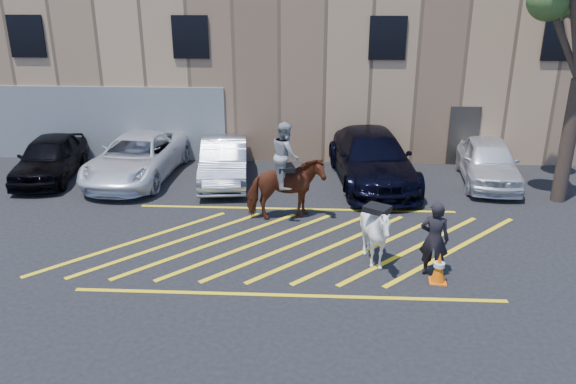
{
  "coord_description": "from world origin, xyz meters",
  "views": [
    {
      "loc": [
        0.57,
        -13.51,
        6.46
      ],
      "look_at": [
        -0.15,
        0.2,
        1.3
      ],
      "focal_mm": 35.0,
      "sensor_mm": 36.0,
      "label": 1
    }
  ],
  "objects_px": {
    "car_blue_suv": "(372,158)",
    "mounted_bay": "(285,181)",
    "car_black_suv": "(50,157)",
    "handler": "(434,239)",
    "saddled_white": "(376,233)",
    "car_silver_sedan": "(224,161)",
    "traffic_cone": "(439,268)",
    "car_white_pickup": "(137,158)",
    "car_white_suv": "(488,161)"
  },
  "relations": [
    {
      "from": "traffic_cone",
      "to": "car_blue_suv",
      "type": "bearing_deg",
      "value": 97.89
    },
    {
      "from": "car_black_suv",
      "to": "car_blue_suv",
      "type": "height_order",
      "value": "car_blue_suv"
    },
    {
      "from": "car_silver_sedan",
      "to": "handler",
      "type": "xyz_separation_m",
      "value": [
        5.88,
        -6.32,
        0.19
      ]
    },
    {
      "from": "car_black_suv",
      "to": "saddled_white",
      "type": "distance_m",
      "value": 12.21
    },
    {
      "from": "car_white_pickup",
      "to": "handler",
      "type": "relative_size",
      "value": 2.93
    },
    {
      "from": "car_blue_suv",
      "to": "car_white_pickup",
      "type": "bearing_deg",
      "value": 173.57
    },
    {
      "from": "car_silver_sedan",
      "to": "mounted_bay",
      "type": "relative_size",
      "value": 1.54
    },
    {
      "from": "car_black_suv",
      "to": "traffic_cone",
      "type": "distance_m",
      "value": 13.81
    },
    {
      "from": "saddled_white",
      "to": "car_silver_sedan",
      "type": "bearing_deg",
      "value": 127.94
    },
    {
      "from": "handler",
      "to": "mounted_bay",
      "type": "distance_m",
      "value": 4.77
    },
    {
      "from": "car_silver_sedan",
      "to": "car_white_suv",
      "type": "bearing_deg",
      "value": -4.43
    },
    {
      "from": "car_black_suv",
      "to": "handler",
      "type": "height_order",
      "value": "handler"
    },
    {
      "from": "car_white_pickup",
      "to": "handler",
      "type": "distance_m",
      "value": 11.04
    },
    {
      "from": "car_black_suv",
      "to": "handler",
      "type": "bearing_deg",
      "value": -34.78
    },
    {
      "from": "car_white_pickup",
      "to": "handler",
      "type": "xyz_separation_m",
      "value": [
        8.96,
        -6.45,
        0.17
      ]
    },
    {
      "from": "car_white_suv",
      "to": "saddled_white",
      "type": "relative_size",
      "value": 2.23
    },
    {
      "from": "car_white_pickup",
      "to": "traffic_cone",
      "type": "distance_m",
      "value": 11.33
    },
    {
      "from": "traffic_cone",
      "to": "handler",
      "type": "bearing_deg",
      "value": 103.39
    },
    {
      "from": "car_white_suv",
      "to": "saddled_white",
      "type": "height_order",
      "value": "saddled_white"
    },
    {
      "from": "car_silver_sedan",
      "to": "handler",
      "type": "bearing_deg",
      "value": -53.75
    },
    {
      "from": "car_white_suv",
      "to": "handler",
      "type": "height_order",
      "value": "handler"
    },
    {
      "from": "car_black_suv",
      "to": "car_white_pickup",
      "type": "relative_size",
      "value": 0.81
    },
    {
      "from": "car_white_pickup",
      "to": "car_black_suv",
      "type": "bearing_deg",
      "value": -174.08
    },
    {
      "from": "car_blue_suv",
      "to": "handler",
      "type": "bearing_deg",
      "value": -89.09
    },
    {
      "from": "car_black_suv",
      "to": "car_blue_suv",
      "type": "relative_size",
      "value": 0.74
    },
    {
      "from": "car_silver_sedan",
      "to": "saddled_white",
      "type": "distance_m",
      "value": 7.46
    },
    {
      "from": "handler",
      "to": "car_blue_suv",
      "type": "bearing_deg",
      "value": -67.01
    },
    {
      "from": "car_silver_sedan",
      "to": "traffic_cone",
      "type": "height_order",
      "value": "car_silver_sedan"
    },
    {
      "from": "car_white_pickup",
      "to": "mounted_bay",
      "type": "relative_size",
      "value": 1.87
    },
    {
      "from": "saddled_white",
      "to": "handler",
      "type": "bearing_deg",
      "value": -18.52
    },
    {
      "from": "car_blue_suv",
      "to": "handler",
      "type": "height_order",
      "value": "handler"
    },
    {
      "from": "car_white_suv",
      "to": "mounted_bay",
      "type": "height_order",
      "value": "mounted_bay"
    },
    {
      "from": "car_white_pickup",
      "to": "saddled_white",
      "type": "relative_size",
      "value": 2.73
    },
    {
      "from": "car_blue_suv",
      "to": "saddled_white",
      "type": "height_order",
      "value": "car_blue_suv"
    },
    {
      "from": "car_white_pickup",
      "to": "car_blue_suv",
      "type": "xyz_separation_m",
      "value": [
        8.1,
        0.03,
        0.11
      ]
    },
    {
      "from": "car_black_suv",
      "to": "handler",
      "type": "xyz_separation_m",
      "value": [
        11.99,
        -6.34,
        0.17
      ]
    },
    {
      "from": "mounted_bay",
      "to": "saddled_white",
      "type": "relative_size",
      "value": 1.46
    },
    {
      "from": "car_white_suv",
      "to": "mounted_bay",
      "type": "relative_size",
      "value": 1.53
    },
    {
      "from": "car_white_pickup",
      "to": "mounted_bay",
      "type": "bearing_deg",
      "value": -28.16
    },
    {
      "from": "car_silver_sedan",
      "to": "handler",
      "type": "height_order",
      "value": "handler"
    },
    {
      "from": "car_white_pickup",
      "to": "mounted_bay",
      "type": "xyz_separation_m",
      "value": [
        5.35,
        -3.34,
        0.41
      ]
    },
    {
      "from": "traffic_cone",
      "to": "mounted_bay",
      "type": "bearing_deg",
      "value": 136.77
    },
    {
      "from": "car_white_pickup",
      "to": "car_white_suv",
      "type": "relative_size",
      "value": 1.23
    },
    {
      "from": "handler",
      "to": "car_white_pickup",
      "type": "bearing_deg",
      "value": -20.34
    },
    {
      "from": "car_black_suv",
      "to": "mounted_bay",
      "type": "xyz_separation_m",
      "value": [
        8.38,
        -3.22,
        0.41
      ]
    },
    {
      "from": "saddled_white",
      "to": "traffic_cone",
      "type": "relative_size",
      "value": 2.69
    },
    {
      "from": "car_white_pickup",
      "to": "car_white_suv",
      "type": "xyz_separation_m",
      "value": [
        12.05,
        0.22,
        -0.0
      ]
    },
    {
      "from": "car_black_suv",
      "to": "saddled_white",
      "type": "bearing_deg",
      "value": -35.82
    },
    {
      "from": "car_blue_suv",
      "to": "mounted_bay",
      "type": "xyz_separation_m",
      "value": [
        -2.74,
        -3.37,
        0.3
      ]
    },
    {
      "from": "mounted_bay",
      "to": "car_black_suv",
      "type": "bearing_deg",
      "value": 158.96
    }
  ]
}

